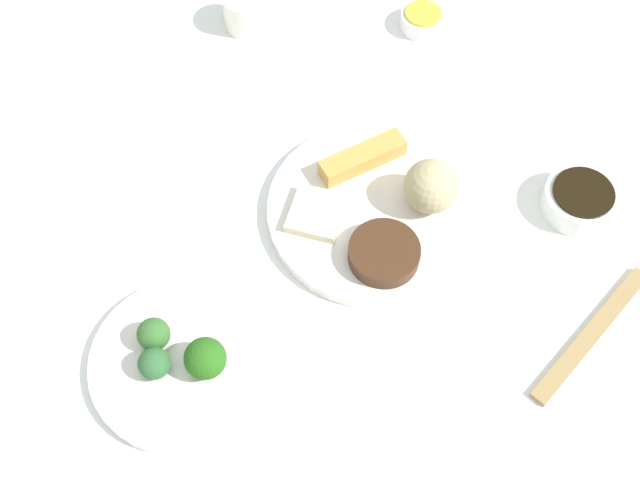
{
  "coord_description": "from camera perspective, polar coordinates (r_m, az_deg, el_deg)",
  "views": [
    {
      "loc": [
        0.06,
        -0.55,
        0.88
      ],
      "look_at": [
        -0.05,
        -0.08,
        0.06
      ],
      "focal_mm": 44.94,
      "sensor_mm": 36.0,
      "label": 1
    }
  ],
  "objects": [
    {
      "name": "tabletop",
      "position": [
        1.03,
        3.9,
        1.59
      ],
      "size": [
        2.2,
        2.2,
        0.02
      ],
      "primitive_type": "cube",
      "color": "white",
      "rests_on": "ground"
    },
    {
      "name": "main_plate",
      "position": [
        1.01,
        3.73,
        1.97
      ],
      "size": [
        0.27,
        0.27,
        0.02
      ],
      "primitive_type": "cylinder",
      "color": "white",
      "rests_on": "tabletop"
    },
    {
      "name": "rice_scoop",
      "position": [
        0.99,
        7.91,
        3.81
      ],
      "size": [
        0.07,
        0.07,
        0.07
      ],
      "primitive_type": "sphere",
      "color": "tan",
      "rests_on": "main_plate"
    },
    {
      "name": "spring_roll",
      "position": [
        1.04,
        3.05,
        5.87
      ],
      "size": [
        0.11,
        0.1,
        0.03
      ],
      "primitive_type": "cube",
      "rotation": [
        0.0,
        0.0,
        0.74
      ],
      "color": "gold",
      "rests_on": "main_plate"
    },
    {
      "name": "crab_rangoon_wonton",
      "position": [
        0.99,
        -0.27,
        1.89
      ],
      "size": [
        0.07,
        0.07,
        0.01
      ],
      "primitive_type": "cube",
      "rotation": [
        0.0,
        0.0,
        -0.04
      ],
      "color": "beige",
      "rests_on": "main_plate"
    },
    {
      "name": "stir_fry_heap",
      "position": [
        0.96,
        4.58,
        -0.94
      ],
      "size": [
        0.09,
        0.09,
        0.02
      ],
      "primitive_type": "cylinder",
      "color": "#432716",
      "rests_on": "main_plate"
    },
    {
      "name": "broccoli_plate",
      "position": [
        0.93,
        -9.77,
        -8.55
      ],
      "size": [
        0.21,
        0.21,
        0.01
      ],
      "primitive_type": "cylinder",
      "color": "white",
      "rests_on": "tabletop"
    },
    {
      "name": "broccoli_floret_0",
      "position": [
        0.92,
        -11.77,
        -6.58
      ],
      "size": [
        0.04,
        0.04,
        0.04
      ],
      "primitive_type": "sphere",
      "color": "#37692F",
      "rests_on": "broccoli_plate"
    },
    {
      "name": "broccoli_floret_1",
      "position": [
        0.91,
        -11.73,
        -8.6
      ],
      "size": [
        0.04,
        0.04,
        0.04
      ],
      "primitive_type": "sphere",
      "color": "#316335",
      "rests_on": "broccoli_plate"
    },
    {
      "name": "broccoli_floret_2",
      "position": [
        0.9,
        -8.18,
        -8.34
      ],
      "size": [
        0.05,
        0.05,
        0.05
      ],
      "primitive_type": "sphere",
      "color": "#286319",
      "rests_on": "broccoli_plate"
    },
    {
      "name": "soy_sauce_bowl",
      "position": [
        1.06,
        18.02,
        2.7
      ],
      "size": [
        0.09,
        0.09,
        0.03
      ],
      "primitive_type": "cylinder",
      "color": "white",
      "rests_on": "tabletop"
    },
    {
      "name": "soy_sauce_bowl_liquid",
      "position": [
        1.05,
        18.28,
        3.24
      ],
      "size": [
        0.08,
        0.08,
        0.0
      ],
      "primitive_type": "cylinder",
      "color": "black",
      "rests_on": "soy_sauce_bowl"
    },
    {
      "name": "sauce_ramekin_hot_mustard",
      "position": [
        1.23,
        7.48,
        15.2
      ],
      "size": [
        0.06,
        0.06,
        0.02
      ],
      "primitive_type": "cylinder",
      "color": "white",
      "rests_on": "tabletop"
    },
    {
      "name": "sauce_ramekin_hot_mustard_liquid",
      "position": [
        1.22,
        7.56,
        15.69
      ],
      "size": [
        0.05,
        0.05,
        0.0
      ],
      "primitive_type": "cylinder",
      "color": "yellow",
      "rests_on": "sauce_ramekin_hot_mustard"
    },
    {
      "name": "teacup",
      "position": [
        1.22,
        -5.33,
        15.92
      ],
      "size": [
        0.06,
        0.06,
        0.05
      ],
      "primitive_type": "cylinder",
      "color": "white",
      "rests_on": "tabletop"
    },
    {
      "name": "chopsticks_pair",
      "position": [
        0.99,
        18.78,
        -6.34
      ],
      "size": [
        0.12,
        0.2,
        0.01
      ],
      "primitive_type": "cube",
      "rotation": [
        0.0,
        0.0,
        1.06
      ],
      "color": "#A3804E",
      "rests_on": "tabletop"
    }
  ]
}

